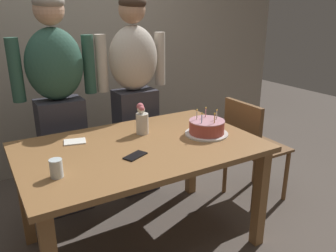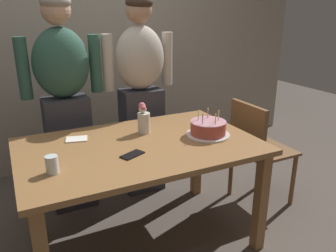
% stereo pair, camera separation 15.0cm
% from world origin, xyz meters
% --- Properties ---
extents(ground_plane, '(10.00, 10.00, 0.00)m').
position_xyz_m(ground_plane, '(0.00, 0.00, 0.00)').
color(ground_plane, '#564C44').
extents(back_wall, '(5.20, 0.10, 2.60)m').
position_xyz_m(back_wall, '(0.00, 1.55, 1.30)').
color(back_wall, '#9E9384').
rests_on(back_wall, ground_plane).
extents(dining_table, '(1.50, 0.96, 0.74)m').
position_xyz_m(dining_table, '(0.00, 0.00, 0.64)').
color(dining_table, olive).
rests_on(dining_table, ground_plane).
extents(birthday_cake, '(0.30, 0.30, 0.17)m').
position_xyz_m(birthday_cake, '(0.47, -0.06, 0.79)').
color(birthday_cake, white).
rests_on(birthday_cake, dining_table).
extents(water_glass_near, '(0.07, 0.07, 0.10)m').
position_xyz_m(water_glass_near, '(-0.56, -0.18, 0.79)').
color(water_glass_near, silver).
rests_on(water_glass_near, dining_table).
extents(cell_phone, '(0.16, 0.13, 0.01)m').
position_xyz_m(cell_phone, '(-0.10, -0.15, 0.74)').
color(cell_phone, black).
rests_on(cell_phone, dining_table).
extents(napkin_stack, '(0.16, 0.13, 0.01)m').
position_xyz_m(napkin_stack, '(-0.35, 0.25, 0.74)').
color(napkin_stack, white).
rests_on(napkin_stack, dining_table).
extents(flower_vase, '(0.09, 0.09, 0.21)m').
position_xyz_m(flower_vase, '(0.10, 0.18, 0.84)').
color(flower_vase, silver).
rests_on(flower_vase, dining_table).
extents(person_man_bearded, '(0.61, 0.27, 1.66)m').
position_xyz_m(person_man_bearded, '(-0.32, 0.70, 0.87)').
color(person_man_bearded, '#33333D').
rests_on(person_man_bearded, ground_plane).
extents(person_woman_cardigan, '(0.61, 0.27, 1.66)m').
position_xyz_m(person_woman_cardigan, '(0.30, 0.70, 0.87)').
color(person_woman_cardigan, '#33333D').
rests_on(person_woman_cardigan, ground_plane).
extents(dining_chair, '(0.42, 0.42, 0.87)m').
position_xyz_m(dining_chair, '(1.02, 0.07, 0.52)').
color(dining_chair, brown).
rests_on(dining_chair, ground_plane).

